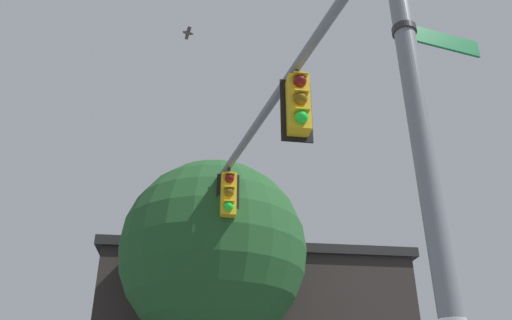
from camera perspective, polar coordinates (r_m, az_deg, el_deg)
The scene contains 7 objects.
signal_pole at distance 5.24m, azimuth 18.49°, elevation -1.09°, with size 0.23×0.23×7.79m, color slate.
mast_arm at distance 9.89m, azimuth 2.03°, elevation 6.74°, with size 0.17×0.17×7.97m, color slate.
traffic_light_nearest_pole at distance 8.61m, azimuth 4.74°, elevation 6.22°, with size 0.54×0.49×1.31m.
traffic_light_mid_inner at distance 12.03m, azimuth -3.08°, elevation -3.86°, with size 0.54×0.49×1.31m.
street_name_sign at distance 6.31m, azimuth 18.37°, elevation 12.88°, with size 1.13×0.35×0.22m.
bird_flying at distance 11.88m, azimuth -7.56°, elevation 13.83°, with size 0.26×0.38×0.10m.
tree_by_storefront at distance 14.28m, azimuth -4.74°, elevation -10.22°, with size 5.08×5.08×8.34m.
Camera 1 is at (2.29, 4.19, 1.75)m, focal length 36.03 mm.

